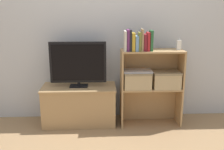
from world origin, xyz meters
TOP-DOWN VIEW (x-y plane):
  - ground_plane at (0.00, 0.00)m, footprint 16.00×16.00m
  - wall_back at (0.00, 0.44)m, footprint 10.00×0.05m
  - tv_stand at (-0.41, 0.20)m, footprint 0.91×0.43m
  - tv at (-0.41, 0.20)m, footprint 0.68×0.14m
  - bookshelf_lower_tier at (0.48, 0.20)m, footprint 0.74×0.29m
  - bookshelf_upper_tier at (0.48, 0.20)m, footprint 0.74×0.29m
  - book_ivory at (0.15, 0.10)m, footprint 0.02×0.16m
  - book_plum at (0.18, 0.10)m, footprint 0.03×0.14m
  - book_charcoal at (0.21, 0.10)m, footprint 0.02×0.14m
  - book_mustard at (0.24, 0.10)m, footprint 0.04×0.14m
  - book_skyblue at (0.28, 0.10)m, footprint 0.03×0.15m
  - book_olive at (0.32, 0.10)m, footprint 0.03×0.13m
  - book_tan at (0.35, 0.10)m, footprint 0.02×0.13m
  - book_maroon at (0.38, 0.10)m, footprint 0.04×0.13m
  - book_crimson at (0.42, 0.10)m, footprint 0.03×0.14m
  - book_forest at (0.45, 0.10)m, footprint 0.03×0.12m
  - baby_monitor at (0.79, 0.14)m, footprint 0.05×0.03m
  - storage_basket_left at (0.30, 0.13)m, footprint 0.33×0.26m
  - storage_basket_right at (0.66, 0.13)m, footprint 0.33×0.26m
  - laptop at (0.30, 0.13)m, footprint 0.34×0.22m

SIDE VIEW (x-z plane):
  - ground_plane at x=0.00m, z-range 0.00..0.00m
  - tv_stand at x=-0.41m, z-range 0.00..0.49m
  - bookshelf_lower_tier at x=0.48m, z-range 0.06..0.54m
  - storage_basket_left at x=0.30m, z-range 0.50..0.70m
  - storage_basket_right at x=0.66m, z-range 0.50..0.70m
  - laptop at x=0.30m, z-range 0.69..0.71m
  - bookshelf_upper_tier at x=0.48m, z-range 0.54..1.00m
  - tv at x=-0.41m, z-range 0.50..1.06m
  - baby_monitor at x=0.79m, z-range 0.93..1.07m
  - book_skyblue at x=0.28m, z-range 0.94..1.12m
  - book_maroon at x=0.38m, z-range 0.94..1.14m
  - book_mustard at x=0.24m, z-range 0.94..1.15m
  - book_crimson at x=0.42m, z-range 0.94..1.16m
  - book_olive at x=0.32m, z-range 0.94..1.16m
  - book_ivory at x=0.15m, z-range 0.94..1.18m
  - book_forest at x=0.45m, z-range 0.94..1.18m
  - book_plum at x=0.18m, z-range 0.94..1.19m
  - book_charcoal at x=0.21m, z-range 0.94..1.19m
  - book_tan at x=0.35m, z-range 0.94..1.20m
  - wall_back at x=0.00m, z-range 0.00..2.40m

